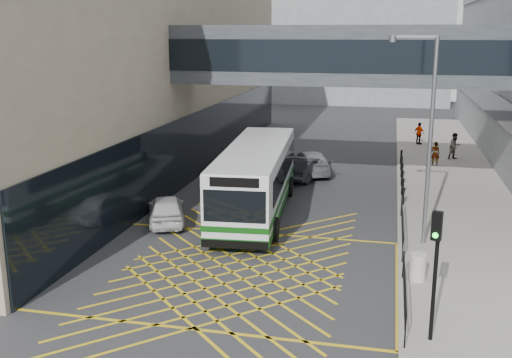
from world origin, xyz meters
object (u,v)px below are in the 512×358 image
Objects in this scene: traffic_light at (435,258)px; pedestrian_a at (435,154)px; street_lamp at (426,129)px; car_silver at (310,162)px; car_white at (166,209)px; litter_bin at (418,267)px; bus at (256,178)px; car_dark at (307,168)px; pedestrian_c at (419,134)px; pedestrian_b at (455,146)px.

traffic_light reaches higher than pedestrian_a.
car_silver is at bearing 120.28° from street_lamp.
car_white reaches higher than litter_bin.
bus is 3.13× the size of traffic_light.
pedestrian_c is (6.97, 12.40, 0.34)m from car_dark.
car_silver is 3.12× the size of pedestrian_a.
street_lamp is (-0.01, 8.32, 2.27)m from traffic_light.
pedestrian_b reaches higher than pedestrian_c.
litter_bin is at bearing -48.32° from bus.
traffic_light is at bearing -86.76° from street_lamp.
car_dark is at bearing -176.16° from pedestrian_b.
bus is at bearing -160.17° from pedestrian_b.
street_lamp is 4.70× the size of pedestrian_b.
pedestrian_a is at bearing 136.42° from pedestrian_c.
pedestrian_c reaches higher than car_dark.
car_silver is (1.42, 8.98, -1.03)m from bus.
car_white is 0.51× the size of street_lamp.
pedestrian_c is (7.00, 10.96, 0.25)m from car_silver.
car_dark is 11.67m from pedestrian_b.
bus is 2.82× the size of car_white.
bus is 1.44× the size of street_lamp.
street_lamp reaches higher than car_white.
bus is 6.77× the size of pedestrian_b.
bus is 2.49× the size of car_silver.
street_lamp is (11.33, -0.64, 4.26)m from car_white.
car_dark is 15.79m from litter_bin.
pedestrian_a is at bearing 87.44° from street_lamp.
traffic_light is at bearing 126.23° from car_dark.
pedestrian_b is (3.16, 21.86, 0.40)m from litter_bin.
pedestrian_c is (0.81, 23.05, -3.93)m from street_lamp.
car_silver is 21.41m from traffic_light.
car_dark is at bearing 112.25° from litter_bin.
street_lamp is (6.16, -10.65, 4.27)m from car_dark.
street_lamp reaches higher than car_dark.
bus is 2.82× the size of car_dark.
traffic_light reaches higher than car_white.
pedestrian_c reaches higher than car_white.
litter_bin is (-0.19, 4.35, -2.02)m from traffic_light.
pedestrian_b is (9.14, 7.24, 0.38)m from car_dark.
car_white is 1.11× the size of traffic_light.
car_silver is 2.72× the size of pedestrian_b.
pedestrian_b is at bearing -123.42° from car_dark.
pedestrian_c is at bearing -101.13° from car_dark.
traffic_light reaches higher than bus.
street_lamp reaches higher than litter_bin.
pedestrian_b is at bearing 101.92° from traffic_light.
pedestrian_b is 1.06× the size of pedestrian_c.
bus is at bearing 97.32° from car_dark.
litter_bin is at bearing -89.47° from street_lamp.
bus is 7.15× the size of pedestrian_c.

